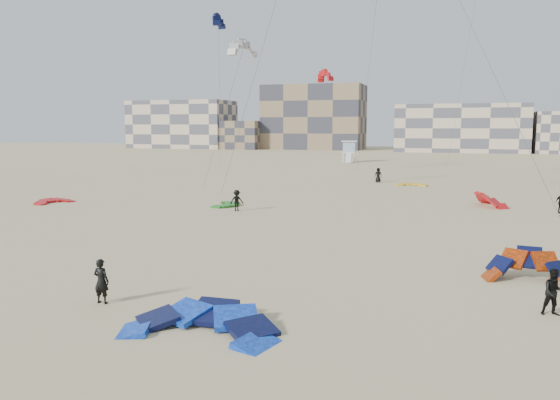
% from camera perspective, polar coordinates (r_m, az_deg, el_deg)
% --- Properties ---
extents(ground, '(320.00, 320.00, 0.00)m').
position_cam_1_polar(ground, '(22.10, -8.81, -9.75)').
color(ground, tan).
rests_on(ground, ground).
extents(kite_ground_blue, '(5.14, 5.40, 2.22)m').
position_cam_1_polar(kite_ground_blue, '(18.33, -8.31, -13.47)').
color(kite_ground_blue, blue).
rests_on(kite_ground_blue, ground).
extents(kite_ground_orange, '(3.74, 3.79, 3.50)m').
position_cam_1_polar(kite_ground_orange, '(25.91, 24.52, -7.74)').
color(kite_ground_orange, red).
rests_on(kite_ground_orange, ground).
extents(kite_ground_red, '(4.23, 4.13, 1.02)m').
position_cam_1_polar(kite_ground_red, '(51.05, -22.55, -0.28)').
color(kite_ground_red, red).
rests_on(kite_ground_red, ground).
extents(kite_ground_green, '(3.54, 3.38, 0.58)m').
position_cam_1_polar(kite_ground_green, '(45.76, -5.70, -0.59)').
color(kite_ground_green, '#1F8228').
rests_on(kite_ground_green, ground).
extents(kite_ground_red_far, '(4.71, 4.61, 3.49)m').
position_cam_1_polar(kite_ground_red_far, '(48.54, 21.15, -0.60)').
color(kite_ground_red_far, red).
rests_on(kite_ground_red_far, ground).
extents(kite_ground_yellow, '(3.15, 3.33, 0.57)m').
position_cam_1_polar(kite_ground_yellow, '(62.55, 13.60, 1.47)').
color(kite_ground_yellow, yellow).
rests_on(kite_ground_yellow, ground).
extents(kitesurfer_main, '(0.62, 0.41, 1.71)m').
position_cam_1_polar(kitesurfer_main, '(21.66, -18.17, -8.06)').
color(kitesurfer_main, black).
rests_on(kitesurfer_main, ground).
extents(kitesurfer_b, '(0.91, 0.77, 1.67)m').
position_cam_1_polar(kitesurfer_b, '(21.59, 26.73, -8.61)').
color(kitesurfer_b, black).
rests_on(kitesurfer_b, ground).
extents(kitesurfer_c, '(1.21, 1.15, 1.65)m').
position_cam_1_polar(kitesurfer_c, '(42.72, -4.54, -0.05)').
color(kitesurfer_c, black).
rests_on(kitesurfer_c, ground).
extents(kitesurfer_e, '(0.90, 0.64, 1.72)m').
position_cam_1_polar(kitesurfer_e, '(65.29, 10.22, 2.58)').
color(kitesurfer_e, black).
rests_on(kitesurfer_e, ground).
extents(kite_fly_grey, '(4.33, 7.11, 14.16)m').
position_cam_1_polar(kite_fly_grey, '(55.47, -3.89, 15.38)').
color(kite_fly_grey, silver).
rests_on(kite_fly_grey, ground).
extents(kite_fly_navy, '(3.51, 3.69, 19.33)m').
position_cam_1_polar(kite_fly_navy, '(70.96, -6.42, 17.99)').
color(kite_fly_navy, '#0D0D3A').
rests_on(kite_fly_navy, ground).
extents(kite_fly_red, '(8.19, 5.32, 13.94)m').
position_cam_1_polar(kite_fly_red, '(82.31, 4.74, 12.69)').
color(kite_fly_red, red).
rests_on(kite_fly_red, ground).
extents(lifeguard_tower_far, '(3.12, 5.53, 3.90)m').
position_cam_1_polar(lifeguard_tower_far, '(101.29, 7.23, 5.05)').
color(lifeguard_tower_far, white).
rests_on(lifeguard_tower_far, ground).
extents(condo_west_a, '(30.00, 15.00, 14.00)m').
position_cam_1_polar(condo_west_a, '(168.73, -10.18, 7.77)').
color(condo_west_a, beige).
rests_on(condo_west_a, ground).
extents(condo_west_b, '(28.00, 14.00, 18.00)m').
position_cam_1_polar(condo_west_b, '(157.83, 3.57, 8.61)').
color(condo_west_b, '#887052').
rests_on(condo_west_b, ground).
extents(condo_mid, '(32.00, 16.00, 12.00)m').
position_cam_1_polar(condo_mid, '(148.76, 18.36, 7.13)').
color(condo_mid, beige).
rests_on(condo_mid, ground).
extents(condo_fill_left, '(12.00, 10.00, 8.00)m').
position_cam_1_polar(condo_fill_left, '(158.43, -4.07, 6.80)').
color(condo_fill_left, '#887052').
rests_on(condo_fill_left, ground).
extents(condo_fill_right, '(10.00, 10.00, 10.00)m').
position_cam_1_polar(condo_fill_right, '(148.46, 26.91, 6.30)').
color(condo_fill_right, beige).
rests_on(condo_fill_right, ground).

